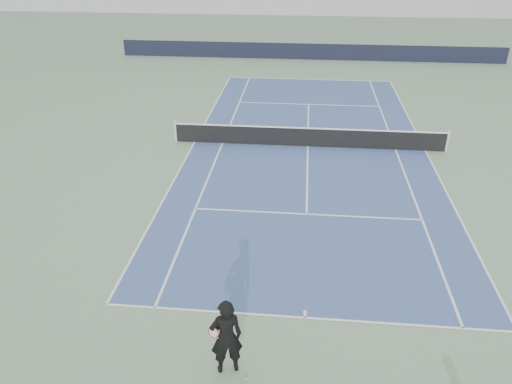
{
  "coord_description": "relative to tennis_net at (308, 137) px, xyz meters",
  "views": [
    {
      "loc": [
        -0.3,
        -22.16,
        9.25
      ],
      "look_at": [
        -1.81,
        -6.91,
        1.1
      ],
      "focal_mm": 35.0,
      "sensor_mm": 36.0,
      "label": 1
    }
  ],
  "objects": [
    {
      "name": "tennis_net",
      "position": [
        0.0,
        0.0,
        0.0
      ],
      "size": [
        12.9,
        0.1,
        1.07
      ],
      "color": "silver",
      "rests_on": "ground"
    },
    {
      "name": "tennis_player",
      "position": [
        -1.81,
        -13.81,
        0.52
      ],
      "size": [
        0.9,
        0.76,
        2.05
      ],
      "color": "black",
      "rests_on": "ground"
    },
    {
      "name": "ground",
      "position": [
        0.0,
        0.0,
        -0.5
      ],
      "size": [
        80.0,
        80.0,
        0.0
      ],
      "primitive_type": "plane",
      "color": "gray"
    },
    {
      "name": "windscreen_far",
      "position": [
        0.0,
        17.88,
        0.1
      ],
      "size": [
        30.0,
        0.25,
        1.2
      ],
      "primitive_type": "cube",
      "color": "black",
      "rests_on": "ground"
    },
    {
      "name": "tennis_ball",
      "position": [
        -1.33,
        -14.09,
        -0.47
      ],
      "size": [
        0.07,
        0.07,
        0.07
      ],
      "primitive_type": "sphere",
      "color": "#BADB2C",
      "rests_on": "ground"
    },
    {
      "name": "court_surface",
      "position": [
        0.0,
        0.0,
        -0.5
      ],
      "size": [
        10.97,
        23.77,
        0.01
      ],
      "primitive_type": "cube",
      "color": "#3B558C",
      "rests_on": "ground"
    }
  ]
}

